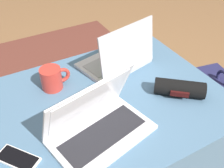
% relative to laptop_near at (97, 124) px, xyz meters
% --- Properties ---
extents(ground_plane, '(14.00, 14.00, 0.00)m').
position_rel_laptop_near_xyz_m(ground_plane, '(0.11, 0.14, -0.52)').
color(ground_plane, olive).
extents(ottoman, '(1.01, 0.77, 0.47)m').
position_rel_laptop_near_xyz_m(ottoman, '(0.11, 0.14, -0.28)').
color(ottoman, '#2A3D4E').
rests_on(ottoman, ground_plane).
extents(laptop_near, '(0.40, 0.30, 0.22)m').
position_rel_laptop_near_xyz_m(laptop_near, '(0.00, 0.00, 0.00)').
color(laptop_near, silver).
rests_on(laptop_near, ottoman).
extents(laptop_far, '(0.37, 0.30, 0.24)m').
position_rel_laptop_near_xyz_m(laptop_far, '(0.28, 0.33, 0.00)').
color(laptop_far, silver).
rests_on(laptop_far, ottoman).
extents(cell_phone, '(0.14, 0.16, 0.01)m').
position_rel_laptop_near_xyz_m(cell_phone, '(-0.29, 0.03, -0.04)').
color(cell_phone, white).
rests_on(cell_phone, ottoman).
extents(backpack, '(0.26, 0.33, 0.46)m').
position_rel_laptop_near_xyz_m(backpack, '(0.74, 0.05, -0.33)').
color(backpack, '#23234C').
rests_on(backpack, ground_plane).
extents(wrist_brace, '(0.21, 0.19, 0.07)m').
position_rel_laptop_near_xyz_m(wrist_brace, '(0.40, 0.02, -0.01)').
color(wrist_brace, black).
rests_on(wrist_brace, ottoman).
extents(coffee_mug, '(0.13, 0.09, 0.10)m').
position_rel_laptop_near_xyz_m(coffee_mug, '(-0.05, 0.33, 0.00)').
color(coffee_mug, red).
rests_on(coffee_mug, ottoman).
extents(fireplace_hearth, '(1.40, 0.50, 0.04)m').
position_rel_laptop_near_xyz_m(fireplace_hearth, '(0.11, 1.41, -0.50)').
color(fireplace_hearth, brown).
rests_on(fireplace_hearth, ground_plane).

